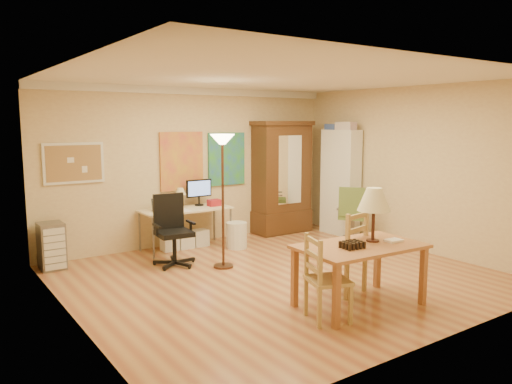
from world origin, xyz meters
TOP-DOWN VIEW (x-y plane):
  - floor at (0.00, 0.00)m, footprint 5.50×5.50m
  - crown_molding at (0.00, 2.46)m, footprint 5.50×0.08m
  - corkboard at (-2.05, 2.47)m, footprint 0.90×0.04m
  - art_panel_left at (-0.25, 2.47)m, footprint 0.80×0.04m
  - art_panel_right at (0.65, 2.47)m, footprint 0.75×0.04m
  - dining_table at (0.18, -1.37)m, footprint 1.49×0.95m
  - ladder_chair_back at (0.26, -0.97)m, footprint 0.58×0.56m
  - ladder_chair_left at (-0.54, -1.49)m, footprint 0.53×0.54m
  - torchiere_lamp at (-0.41, 0.83)m, footprint 0.35×0.35m
  - computer_desk at (-0.34, 2.15)m, footprint 1.51×0.66m
  - office_chair_black at (-0.96, 1.36)m, footprint 0.65×0.65m
  - office_chair_green at (2.23, 0.82)m, footprint 0.64×0.64m
  - drawer_cart at (-2.50, 2.18)m, footprint 0.34×0.41m
  - armoire at (1.74, 2.24)m, footprint 1.16×0.55m
  - bookshelf at (2.55, 1.48)m, footprint 0.30×0.79m
  - wastebin at (0.36, 1.68)m, footprint 0.35×0.35m

SIDE VIEW (x-z plane):
  - floor at x=0.00m, z-range 0.00..0.00m
  - wastebin at x=0.36m, z-range 0.00..0.44m
  - office_chair_green at x=2.23m, z-range -0.24..0.77m
  - office_chair_black at x=-0.96m, z-range -0.25..0.81m
  - drawer_cart at x=-2.50m, z-range 0.00..0.68m
  - computer_desk at x=-0.34m, z-range -0.15..0.99m
  - ladder_chair_left at x=-0.54m, z-range -0.03..0.90m
  - ladder_chair_back at x=0.26m, z-range -0.03..1.01m
  - dining_table at x=0.18m, z-range 0.18..1.54m
  - armoire at x=1.74m, z-range -0.14..2.00m
  - bookshelf at x=2.55m, z-range 0.00..1.97m
  - art_panel_left at x=-0.25m, z-range 0.95..1.95m
  - art_panel_right at x=0.65m, z-range 0.98..1.92m
  - corkboard at x=-2.05m, z-range 1.19..1.81m
  - torchiere_lamp at x=-0.41m, z-range 0.59..2.53m
  - crown_molding at x=0.00m, z-range 2.58..2.70m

